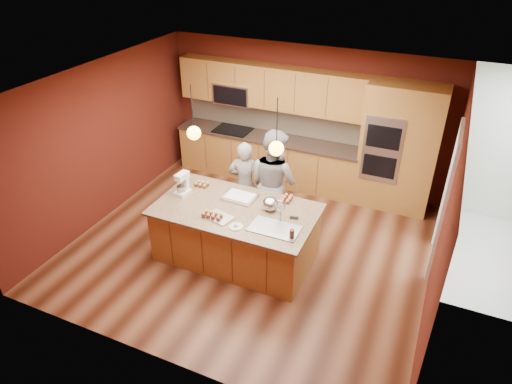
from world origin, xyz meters
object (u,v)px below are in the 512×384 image
at_px(person_right, 274,182).
at_px(stand_mixer, 183,185).
at_px(person_left, 245,184).
at_px(island, 237,233).
at_px(mixing_bowl, 270,204).

xyz_separation_m(person_right, stand_mixer, (-1.18, -0.87, 0.13)).
relative_size(person_left, stand_mixer, 4.30).
height_order(island, person_left, person_left).
xyz_separation_m(stand_mixer, mixing_bowl, (1.43, 0.12, -0.05)).
bearing_deg(person_right, person_left, 23.14).
height_order(island, mixing_bowl, island).
xyz_separation_m(person_left, stand_mixer, (-0.66, -0.87, 0.28)).
height_order(stand_mixer, mixing_bowl, stand_mixer).
bearing_deg(person_left, island, 92.98).
height_order(person_left, person_right, person_right).
distance_m(island, stand_mixer, 1.13).
height_order(person_right, mixing_bowl, person_right).
bearing_deg(island, person_left, 107.92).
bearing_deg(person_left, mixing_bowl, 120.94).
xyz_separation_m(island, person_right, (0.22, 0.93, 0.46)).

